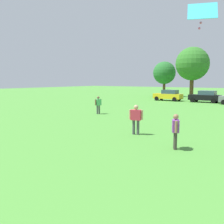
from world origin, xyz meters
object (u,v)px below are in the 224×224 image
(kite, at_px, (202,12))
(adult_bystander, at_px, (176,128))
(tree_far_left, at_px, (164,73))
(bystander_near_trees, at_px, (98,103))
(parked_car_yellow_0, at_px, (168,95))
(bystander_midfield, at_px, (136,117))
(parked_car_black_1, at_px, (205,96))
(tree_left, at_px, (192,64))

(kite, bearing_deg, adult_bystander, 168.26)
(kite, height_order, tree_far_left, tree_far_left)
(bystander_near_trees, relative_size, kite, 1.29)
(bystander_near_trees, relative_size, tree_far_left, 0.25)
(parked_car_yellow_0, bearing_deg, adult_bystander, 114.01)
(bystander_near_trees, relative_size, bystander_midfield, 0.94)
(bystander_midfield, xyz_separation_m, tree_far_left, (-13.52, 33.92, 3.44))
(adult_bystander, relative_size, parked_car_yellow_0, 0.39)
(bystander_near_trees, xyz_separation_m, parked_car_yellow_0, (-0.97, 18.71, -0.14))
(parked_car_black_1, relative_size, tree_left, 0.50)
(adult_bystander, height_order, tree_far_left, tree_far_left)
(parked_car_black_1, bearing_deg, bystander_near_trees, 76.33)
(adult_bystander, distance_m, bystander_midfield, 3.68)
(bystander_near_trees, bearing_deg, parked_car_yellow_0, 12.04)
(tree_left, bearing_deg, bystander_midfield, -76.98)
(adult_bystander, distance_m, bystander_near_trees, 13.56)
(kite, bearing_deg, parked_car_yellow_0, 115.75)
(adult_bystander, distance_m, kite, 5.16)
(adult_bystander, xyz_separation_m, bystander_near_trees, (-10.94, 8.01, 0.00))
(parked_car_black_1, bearing_deg, parked_car_yellow_0, 1.89)
(tree_far_left, bearing_deg, adult_bystander, -64.93)
(adult_bystander, bearing_deg, parked_car_black_1, 167.47)
(bystander_near_trees, height_order, kite, kite)
(kite, xyz_separation_m, tree_far_left, (-17.81, 35.97, -1.53))
(tree_far_left, xyz_separation_m, tree_left, (6.40, -3.12, 1.34))
(bystander_midfield, xyz_separation_m, kite, (4.29, -2.05, 4.98))
(bystander_midfield, bearing_deg, adult_bystander, 130.27)
(bystander_near_trees, relative_size, parked_car_black_1, 0.39)
(adult_bystander, bearing_deg, bystander_midfield, -145.42)
(bystander_near_trees, xyz_separation_m, bystander_midfield, (7.74, -6.19, 0.06))
(bystander_near_trees, bearing_deg, adult_bystander, -117.13)
(kite, height_order, tree_left, tree_left)
(tree_far_left, distance_m, tree_left, 7.24)
(parked_car_yellow_0, bearing_deg, bystander_midfield, 109.26)
(adult_bystander, distance_m, parked_car_yellow_0, 29.26)
(bystander_midfield, distance_m, parked_car_black_1, 25.29)
(adult_bystander, bearing_deg, tree_left, 171.77)
(parked_car_black_1, distance_m, tree_far_left, 14.11)
(bystander_near_trees, height_order, tree_far_left, tree_far_left)
(tree_far_left, bearing_deg, tree_left, -25.98)
(bystander_midfield, bearing_deg, bystander_near_trees, -58.75)
(bystander_near_trees, height_order, tree_left, tree_left)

